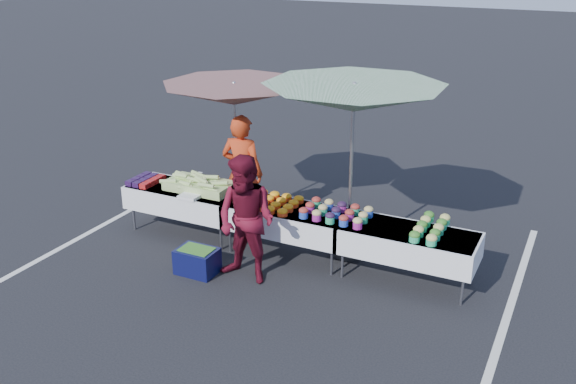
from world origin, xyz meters
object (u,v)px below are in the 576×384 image
at_px(table_center, 288,219).
at_px(umbrella_left, 234,95).
at_px(table_left, 186,198).
at_px(storage_bin, 197,260).
at_px(umbrella_right, 354,99).
at_px(customer, 246,220).
at_px(table_right, 408,242).
at_px(vendor, 242,173).

relative_size(table_center, umbrella_left, 0.65).
xyz_separation_m(table_left, storage_bin, (0.90, -1.06, -0.39)).
distance_m(table_left, storage_bin, 1.45).
xyz_separation_m(table_center, umbrella_right, (0.80, 0.40, 1.77)).
distance_m(customer, storage_bin, 1.02).
relative_size(table_left, customer, 1.05).
xyz_separation_m(customer, umbrella_right, (0.97, 1.31, 1.46)).
xyz_separation_m(table_right, umbrella_right, (-1.00, 0.40, 1.77)).
xyz_separation_m(table_right, storage_bin, (-2.70, -1.06, -0.39)).
relative_size(customer, storage_bin, 3.16).
bearing_deg(vendor, table_center, 149.03).
relative_size(table_center, customer, 1.05).
bearing_deg(table_center, storage_bin, -130.18).
bearing_deg(vendor, table_right, 165.29).
xyz_separation_m(table_left, umbrella_right, (2.60, 0.40, 1.77)).
bearing_deg(table_right, umbrella_left, 165.67).
relative_size(vendor, umbrella_left, 0.66).
height_order(umbrella_left, storage_bin, umbrella_left).
bearing_deg(customer, table_center, 84.15).
height_order(table_left, table_center, same).
xyz_separation_m(table_left, table_right, (3.60, 0.00, 0.00)).
relative_size(table_left, vendor, 0.99).
relative_size(vendor, customer, 1.06).
distance_m(vendor, umbrella_left, 1.22).
height_order(table_right, storage_bin, table_right).
relative_size(table_left, storage_bin, 3.31).
height_order(vendor, umbrella_right, umbrella_right).
distance_m(customer, umbrella_right, 2.19).
bearing_deg(table_left, umbrella_right, 8.75).
xyz_separation_m(table_center, storage_bin, (-0.90, -1.06, -0.39)).
distance_m(table_center, customer, 0.98).
relative_size(umbrella_right, storage_bin, 5.83).
distance_m(table_left, vendor, 0.98).
bearing_deg(umbrella_right, storage_bin, -139.26).
height_order(table_left, umbrella_right, umbrella_right).
height_order(table_center, vendor, vendor).
bearing_deg(table_left, vendor, 37.20).
bearing_deg(vendor, table_left, 33.32).
height_order(table_left, storage_bin, table_left).
height_order(table_right, customer, customer).
relative_size(table_left, umbrella_left, 0.65).
xyz_separation_m(vendor, umbrella_right, (1.88, -0.15, 1.41)).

